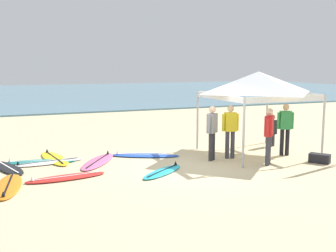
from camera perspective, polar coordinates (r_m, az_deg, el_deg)
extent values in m
plane|color=beige|center=(12.24, 3.85, -5.62)|extent=(80.00, 80.00, 0.00)
cube|color=#568499|center=(43.63, -15.68, 4.33)|extent=(80.00, 36.00, 0.10)
cylinder|color=#B7B7BC|center=(12.10, 10.38, -0.95)|extent=(0.07, 0.07, 2.05)
cylinder|color=#B7B7BC|center=(13.92, 20.62, -0.14)|extent=(0.07, 0.07, 2.05)
cylinder|color=#B7B7BC|center=(14.63, 4.09, 0.79)|extent=(0.07, 0.07, 2.05)
cylinder|color=#B7B7BC|center=(16.17, 13.47, 1.31)|extent=(0.07, 0.07, 2.05)
cube|color=white|center=(12.85, 16.03, 3.60)|extent=(2.95, 0.03, 0.18)
cube|color=white|center=(15.26, 9.10, 4.55)|extent=(2.95, 0.03, 0.18)
cube|color=white|center=(13.24, 7.01, 4.00)|extent=(0.03, 2.95, 0.18)
cube|color=white|center=(14.92, 16.93, 4.20)|extent=(0.03, 2.95, 0.18)
pyramid|color=white|center=(14.00, 12.32, 5.92)|extent=(3.07, 3.07, 0.70)
ellipsoid|color=pink|center=(12.90, -9.62, -4.83)|extent=(1.77, 2.27, 0.07)
cube|color=black|center=(12.89, -9.62, -4.67)|extent=(1.10, 1.66, 0.01)
cone|color=black|center=(13.75, -8.29, -3.57)|extent=(0.09, 0.09, 0.12)
ellipsoid|color=red|center=(11.29, -13.85, -6.89)|extent=(2.17, 0.81, 0.07)
cube|color=white|center=(11.28, -13.86, -6.71)|extent=(1.79, 0.25, 0.01)
cone|color=white|center=(11.08, -18.23, -6.86)|extent=(0.09, 0.09, 0.12)
ellipsoid|color=black|center=(12.80, -21.19, -5.40)|extent=(1.09, 2.10, 0.07)
cube|color=white|center=(12.79, -21.20, -5.24)|extent=(0.52, 1.67, 0.01)
ellipsoid|color=orange|center=(10.96, -21.16, -7.70)|extent=(0.93, 2.34, 0.07)
cube|color=black|center=(10.94, -21.17, -7.51)|extent=(0.31, 1.92, 0.01)
cone|color=black|center=(10.04, -21.77, -8.64)|extent=(0.09, 0.09, 0.12)
ellipsoid|color=#23B2CC|center=(11.53, -0.76, -6.32)|extent=(1.74, 1.49, 0.07)
cube|color=black|center=(11.52, -0.76, -6.14)|extent=(1.25, 0.97, 0.01)
cone|color=black|center=(12.13, 1.05, -5.11)|extent=(0.09, 0.09, 0.12)
ellipsoid|color=blue|center=(13.58, -3.16, -4.05)|extent=(2.27, 1.51, 0.07)
cube|color=white|center=(13.57, -3.16, -3.89)|extent=(1.72, 0.86, 0.01)
cone|color=white|center=(13.69, -6.97, -3.59)|extent=(0.09, 0.09, 0.12)
ellipsoid|color=white|center=(13.13, -16.17, -4.82)|extent=(2.21, 0.86, 0.07)
cube|color=black|center=(13.12, -16.18, -4.66)|extent=(1.81, 0.29, 0.01)
cone|color=black|center=(12.93, -19.98, -4.77)|extent=(0.09, 0.09, 0.12)
ellipsoid|color=yellow|center=(13.60, -15.37, -4.33)|extent=(0.90, 2.32, 0.07)
cube|color=black|center=(13.59, -15.38, -4.17)|extent=(0.30, 1.91, 0.01)
cone|color=black|center=(14.46, -16.34, -3.23)|extent=(0.09, 0.09, 0.12)
ellipsoid|color=#19847F|center=(13.27, -17.24, -4.73)|extent=(2.21, 1.04, 0.07)
cube|color=white|center=(13.26, -17.25, -4.57)|extent=(1.78, 0.45, 0.01)
cone|color=white|center=(13.39, -20.99, -4.38)|extent=(0.09, 0.09, 0.12)
cylinder|color=black|center=(14.19, 16.11, -2.17)|extent=(0.13, 0.13, 0.88)
cylinder|color=black|center=(14.13, 15.42, -2.18)|extent=(0.13, 0.13, 0.88)
cube|color=#2D8C47|center=(14.04, 15.89, 0.80)|extent=(0.41, 0.33, 0.60)
sphere|color=tan|center=(14.00, 15.96, 2.52)|extent=(0.21, 0.21, 0.21)
cylinder|color=#2D8C47|center=(14.12, 16.77, 0.72)|extent=(0.09, 0.09, 0.54)
cylinder|color=#2D8C47|center=(13.98, 14.99, 0.71)|extent=(0.09, 0.09, 0.54)
cylinder|color=#2D2D33|center=(12.91, 5.89, -2.91)|extent=(0.13, 0.13, 0.88)
cylinder|color=#2D2D33|center=(13.07, 6.22, -2.77)|extent=(0.13, 0.13, 0.88)
cube|color=gray|center=(12.86, 6.11, 0.39)|extent=(0.42, 0.39, 0.60)
sphere|color=beige|center=(12.81, 6.14, 2.28)|extent=(0.21, 0.21, 0.21)
cylinder|color=gray|center=(12.66, 5.68, 0.18)|extent=(0.09, 0.09, 0.54)
cylinder|color=gray|center=(13.08, 6.52, 0.43)|extent=(0.09, 0.09, 0.54)
cylinder|color=#383842|center=(13.32, 8.16, -2.59)|extent=(0.13, 0.13, 0.88)
cylinder|color=#383842|center=(13.38, 8.89, -2.56)|extent=(0.13, 0.13, 0.88)
cube|color=yellow|center=(13.23, 8.60, 0.57)|extent=(0.40, 0.29, 0.60)
sphere|color=beige|center=(13.18, 8.64, 2.40)|extent=(0.21, 0.21, 0.21)
cylinder|color=yellow|center=(13.16, 7.65, 0.46)|extent=(0.09, 0.09, 0.54)
cylinder|color=yellow|center=(13.31, 9.54, 0.51)|extent=(0.09, 0.09, 0.54)
cylinder|color=#383842|center=(12.61, 13.57, -3.38)|extent=(0.13, 0.13, 0.88)
cylinder|color=#383842|center=(12.78, 13.71, -3.22)|extent=(0.13, 0.13, 0.88)
cube|color=red|center=(12.57, 13.76, 0.00)|extent=(0.41, 0.41, 0.60)
sphere|color=beige|center=(12.51, 13.83, 1.93)|extent=(0.21, 0.21, 0.21)
cylinder|color=red|center=(12.35, 13.57, -0.23)|extent=(0.09, 0.09, 0.54)
cylinder|color=red|center=(12.79, 13.93, 0.06)|extent=(0.09, 0.09, 0.54)
cylinder|color=#383842|center=(15.70, 14.25, -1.88)|extent=(0.13, 0.13, 0.45)
cylinder|color=#383842|center=(15.55, 13.91, -1.97)|extent=(0.13, 0.13, 0.45)
cube|color=black|center=(15.55, 14.15, -0.17)|extent=(0.42, 0.34, 0.52)
sphere|color=#9E7051|center=(15.50, 14.20, 1.24)|extent=(0.21, 0.21, 0.21)
cylinder|color=black|center=(15.75, 14.58, -0.15)|extent=(0.09, 0.09, 0.47)
cylinder|color=black|center=(15.36, 13.70, -0.33)|extent=(0.09, 0.09, 0.47)
cube|color=#232328|center=(13.48, 20.16, -4.20)|extent=(0.60, 0.68, 0.28)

